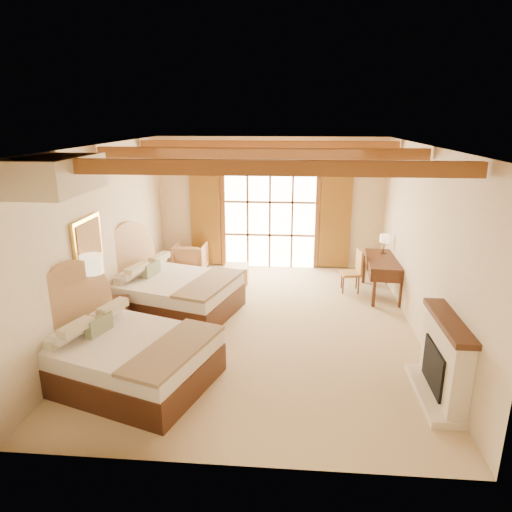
# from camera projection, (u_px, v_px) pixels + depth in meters

# --- Properties ---
(floor) EXTENTS (7.00, 7.00, 0.00)m
(floor) POSITION_uv_depth(u_px,v_px,m) (259.00, 326.00, 8.31)
(floor) COLOR #CAB085
(floor) RESTS_ON ground
(wall_back) EXTENTS (5.50, 0.00, 5.50)m
(wall_back) POSITION_uv_depth(u_px,v_px,m) (270.00, 204.00, 11.18)
(wall_back) COLOR beige
(wall_back) RESTS_ON ground
(wall_left) EXTENTS (0.00, 7.00, 7.00)m
(wall_left) POSITION_uv_depth(u_px,v_px,m) (105.00, 238.00, 8.06)
(wall_left) COLOR beige
(wall_left) RESTS_ON ground
(wall_right) EXTENTS (0.00, 7.00, 7.00)m
(wall_right) POSITION_uv_depth(u_px,v_px,m) (423.00, 244.00, 7.63)
(wall_right) COLOR beige
(wall_right) RESTS_ON ground
(ceiling) EXTENTS (7.00, 7.00, 0.00)m
(ceiling) POSITION_uv_depth(u_px,v_px,m) (260.00, 146.00, 7.37)
(ceiling) COLOR #B17734
(ceiling) RESTS_ON ground
(ceiling_beams) EXTENTS (5.39, 4.60, 0.18)m
(ceiling_beams) POSITION_uv_depth(u_px,v_px,m) (260.00, 153.00, 7.41)
(ceiling_beams) COLOR brown
(ceiling_beams) RESTS_ON ceiling
(french_doors) EXTENTS (3.95, 0.08, 2.60)m
(french_doors) POSITION_uv_depth(u_px,v_px,m) (270.00, 218.00, 11.22)
(french_doors) COLOR white
(french_doors) RESTS_ON ground
(fireplace) EXTENTS (0.46, 1.40, 1.16)m
(fireplace) POSITION_uv_depth(u_px,v_px,m) (443.00, 363.00, 6.05)
(fireplace) COLOR beige
(fireplace) RESTS_ON ground
(painting) EXTENTS (0.06, 0.95, 0.75)m
(painting) POSITION_uv_depth(u_px,v_px,m) (88.00, 240.00, 7.29)
(painting) COLOR #EEC049
(painting) RESTS_ON wall_left
(canopy_valance) EXTENTS (0.70, 1.40, 0.45)m
(canopy_valance) POSITION_uv_depth(u_px,v_px,m) (58.00, 175.00, 5.73)
(canopy_valance) COLOR beige
(canopy_valance) RESTS_ON ceiling
(bed_near) EXTENTS (2.70, 2.27, 1.45)m
(bed_near) POSITION_uv_depth(u_px,v_px,m) (119.00, 353.00, 6.46)
(bed_near) COLOR #422416
(bed_near) RESTS_ON floor
(bed_far) EXTENTS (2.70, 2.27, 1.48)m
(bed_far) POSITION_uv_depth(u_px,v_px,m) (167.00, 290.00, 8.81)
(bed_far) COLOR #422416
(bed_far) RESTS_ON floor
(nightstand) EXTENTS (0.63, 0.63, 0.62)m
(nightstand) POSITION_uv_depth(u_px,v_px,m) (114.00, 317.00, 7.92)
(nightstand) COLOR #422416
(nightstand) RESTS_ON floor
(floor_lamp) EXTENTS (0.34, 0.34, 1.63)m
(floor_lamp) POSITION_uv_depth(u_px,v_px,m) (92.00, 270.00, 7.02)
(floor_lamp) COLOR #3B281A
(floor_lamp) RESTS_ON floor
(armchair) EXTENTS (0.75, 0.77, 0.70)m
(armchair) POSITION_uv_depth(u_px,v_px,m) (190.00, 257.00, 11.15)
(armchair) COLOR #AD7B50
(armchair) RESTS_ON floor
(ottoman) EXTENTS (0.56, 0.56, 0.39)m
(ottoman) POSITION_uv_depth(u_px,v_px,m) (236.00, 274.00, 10.46)
(ottoman) COLOR tan
(ottoman) RESTS_ON floor
(desk) EXTENTS (0.74, 1.52, 0.80)m
(desk) POSITION_uv_depth(u_px,v_px,m) (382.00, 275.00, 9.66)
(desk) COLOR #422416
(desk) RESTS_ON floor
(desk_chair) EXTENTS (0.46, 0.46, 0.92)m
(desk_chair) POSITION_uv_depth(u_px,v_px,m) (351.00, 279.00, 9.87)
(desk_chair) COLOR #A46933
(desk_chair) RESTS_ON floor
(desk_lamp) EXTENTS (0.21, 0.21, 0.41)m
(desk_lamp) POSITION_uv_depth(u_px,v_px,m) (385.00, 239.00, 9.84)
(desk_lamp) COLOR #3B281A
(desk_lamp) RESTS_ON desk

